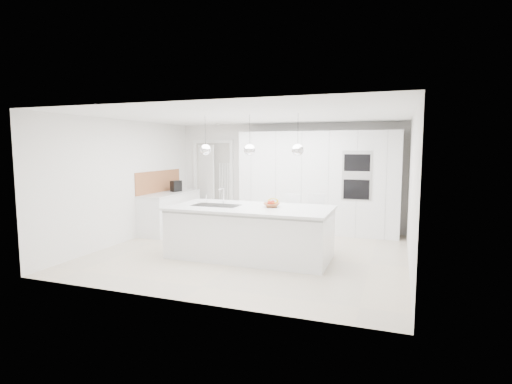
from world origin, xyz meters
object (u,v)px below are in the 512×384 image
(bar_stool_left, at_px, (291,222))
(bar_stool_right, at_px, (315,222))
(fruit_bowl, at_px, (272,205))
(espresso_machine, at_px, (176,186))
(island_base, at_px, (250,233))

(bar_stool_left, xyz_separation_m, bar_stool_right, (0.45, 0.05, 0.01))
(fruit_bowl, distance_m, bar_stool_right, 1.08)
(espresso_machine, bearing_deg, island_base, -13.06)
(island_base, distance_m, bar_stool_left, 1.03)
(bar_stool_left, distance_m, bar_stool_right, 0.45)
(fruit_bowl, relative_size, espresso_machine, 1.13)
(fruit_bowl, xyz_separation_m, bar_stool_right, (0.61, 0.80, -0.41))
(island_base, height_order, espresso_machine, espresso_machine)
(espresso_machine, bearing_deg, bar_stool_right, 8.48)
(bar_stool_left, bearing_deg, bar_stool_right, 12.52)
(espresso_machine, distance_m, bar_stool_right, 3.62)
(bar_stool_left, bearing_deg, espresso_machine, 170.41)
(island_base, height_order, bar_stool_left, bar_stool_left)
(fruit_bowl, relative_size, bar_stool_left, 0.28)
(fruit_bowl, height_order, bar_stool_left, bar_stool_left)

